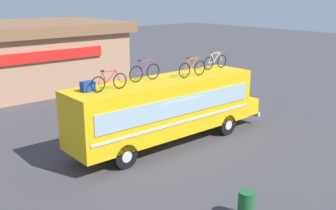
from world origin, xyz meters
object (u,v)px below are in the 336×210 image
Objects in this scene: rooftop_bicycle_1 at (109,82)px; rooftop_bicycle_2 at (145,72)px; luggage_bag_1 at (88,86)px; rooftop_bicycle_3 at (192,68)px; trash_bin at (246,205)px; bus at (167,106)px; rooftop_bicycle_4 at (215,61)px.

rooftop_bicycle_2 is at bearing 13.99° from rooftop_bicycle_1.
rooftop_bicycle_3 is (5.28, -0.59, 0.19)m from luggage_bag_1.
rooftop_bicycle_3 is 7.92m from trash_bin.
luggage_bag_1 reaches higher than bus.
bus is at bearing 70.93° from trash_bin.
rooftop_bicycle_1 is 7.26m from trash_bin.
luggage_bag_1 reaches higher than trash_bin.
luggage_bag_1 is 0.31× the size of rooftop_bicycle_2.
trash_bin is (0.97, -6.49, -3.11)m from rooftop_bicycle_1.
rooftop_bicycle_3 is at bearing -17.16° from rooftop_bicycle_2.
luggage_bag_1 is 2.99m from rooftop_bicycle_2.
rooftop_bicycle_4 is at bearing 5.88° from bus.
rooftop_bicycle_3 reaches higher than rooftop_bicycle_1.
rooftop_bicycle_1 is (0.74, -0.44, 0.16)m from luggage_bag_1.
luggage_bag_1 is at bearing 173.64° from rooftop_bicycle_3.
rooftop_bicycle_3 reaches higher than rooftop_bicycle_4.
rooftop_bicycle_3 is at bearing -15.37° from bus.
rooftop_bicycle_2 is at bearing 160.73° from bus.
rooftop_bicycle_4 reaches higher than luggage_bag_1.
rooftop_bicycle_2 is 1.85× the size of trash_bin.
bus is 6.32× the size of rooftop_bicycle_3.
bus is 6.35× the size of rooftop_bicycle_1.
bus is 3.70m from rooftop_bicycle_1.
bus reaches higher than trash_bin.
rooftop_bicycle_4 reaches higher than rooftop_bicycle_1.
bus is 6.34× the size of rooftop_bicycle_2.
rooftop_bicycle_4 is at bearing 16.92° from rooftop_bicycle_3.
rooftop_bicycle_4 is at bearing 49.93° from trash_bin.
rooftop_bicycle_4 is at bearing 0.98° from luggage_bag_1.
rooftop_bicycle_1 is 1.85× the size of trash_bin.
rooftop_bicycle_2 reaches higher than bus.
rooftop_bicycle_4 is at bearing 0.11° from rooftop_bicycle_2.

